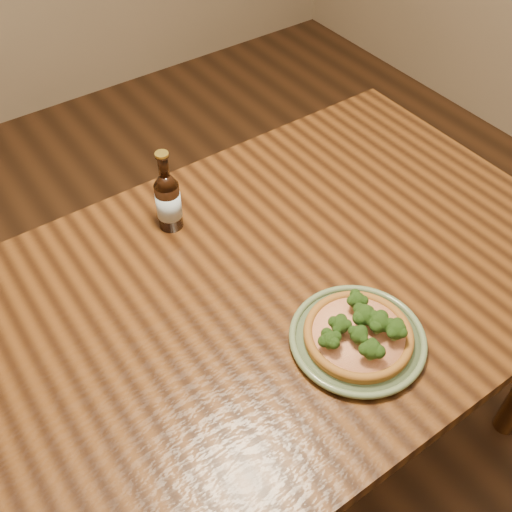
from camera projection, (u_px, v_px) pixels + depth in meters
ground at (262, 485)px, 1.74m from camera, size 4.50×4.50×0.00m
table at (238, 326)px, 1.32m from camera, size 1.60×0.90×0.75m
plate at (357, 339)px, 1.17m from camera, size 0.27×0.27×0.02m
pizza at (360, 333)px, 1.15m from camera, size 0.21×0.21×0.07m
beer_bottle at (168, 200)px, 1.35m from camera, size 0.06×0.06×0.21m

